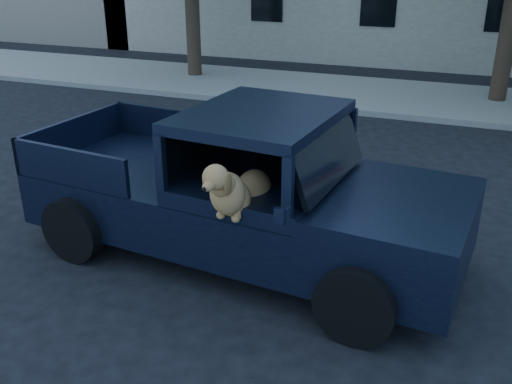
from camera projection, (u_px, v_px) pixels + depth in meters
ground at (145, 224)px, 8.72m from camera, size 120.00×120.00×0.00m
far_sidewalk at (312, 90)px, 16.56m from camera, size 60.00×4.00×0.15m
lane_stripes at (328, 167)px, 10.96m from camera, size 21.60×0.14×0.01m
pickup_truck at (235, 207)px, 7.62m from camera, size 5.95×3.21×2.06m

